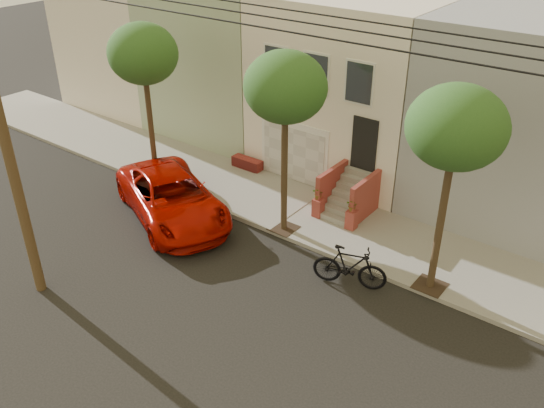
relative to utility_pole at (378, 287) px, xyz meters
The scene contains 9 objects.
ground 10.06m from the utility_pole, 158.20° to the left, with size 90.00×90.00×0.00m, color black.
sidewalk 12.78m from the utility_pole, 133.10° to the left, with size 40.00×3.70×0.15m, color gray.
house_row 16.53m from the utility_pole, 119.07° to the left, with size 33.10×11.70×7.00m.
tree_left 15.25m from the utility_pole, 152.26° to the left, with size 2.70×2.57×6.30m.
tree_mid 9.97m from the utility_pole, 134.59° to the left, with size 2.70×2.57×6.30m.
tree_right 7.26m from the utility_pole, 101.93° to the left, with size 2.70×2.57×6.30m.
utility_pole is the anchor object (origin of this frame).
pickup_truck 12.87m from the utility_pole, 153.27° to the left, with size 2.77×6.01×1.67m, color #A40900.
motorcycle 8.19m from the utility_pole, 121.68° to the left, with size 0.64×2.28×1.37m, color black.
Camera 1 is at (11.12, -10.17, 10.93)m, focal length 38.10 mm.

